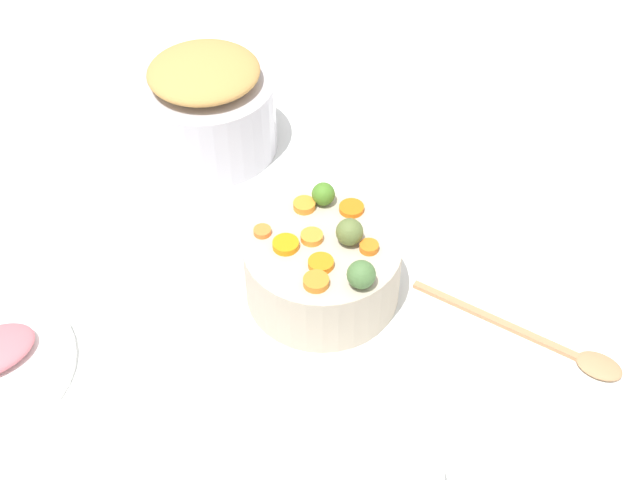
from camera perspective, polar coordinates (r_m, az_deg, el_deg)
name	(u,v)px	position (r m, az deg, el deg)	size (l,w,h in m)	color
tabletop	(310,274)	(1.35, -0.68, -2.30)	(2.40, 2.40, 0.02)	white
serving_bowl_carrots	(320,269)	(1.27, 0.00, -2.00)	(0.24, 0.24, 0.11)	#B9AC96
metal_pot	(206,116)	(1.54, -7.75, 8.30)	(0.24, 0.24, 0.14)	silver
stuffing_mound	(200,72)	(1.49, -8.11, 11.20)	(0.20, 0.20, 0.05)	tan
carrot_slice_0	(302,205)	(1.29, -1.25, 2.37)	(0.03, 0.03, 0.01)	orange
carrot_slice_1	(283,245)	(1.23, -2.51, -0.32)	(0.04, 0.04, 0.01)	orange
carrot_slice_2	(366,247)	(1.23, 3.17, -0.47)	(0.03, 0.03, 0.01)	orange
carrot_slice_3	(312,237)	(1.24, -0.56, 0.21)	(0.03, 0.03, 0.01)	orange
carrot_slice_4	(260,231)	(1.25, -4.11, 0.58)	(0.03, 0.03, 0.01)	orange
carrot_slice_5	(318,263)	(1.20, -0.11, -1.60)	(0.04, 0.04, 0.01)	orange
carrot_slice_6	(314,282)	(1.18, -0.44, -2.84)	(0.04, 0.04, 0.01)	orange
carrot_slice_7	(349,208)	(1.28, 1.97, 2.17)	(0.04, 0.04, 0.01)	orange
brussels_sprout_0	(321,194)	(1.29, 0.04, 3.14)	(0.04, 0.04, 0.04)	#487C24
brussels_sprout_1	(347,232)	(1.22, 1.84, 0.56)	(0.04, 0.04, 0.04)	#5B6E36
brussels_sprout_2	(359,274)	(1.17, 2.65, -2.34)	(0.04, 0.04, 0.04)	#48703A
wooden_spoon	(554,347)	(1.28, 15.60, -6.97)	(0.30, 0.20, 0.01)	tan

